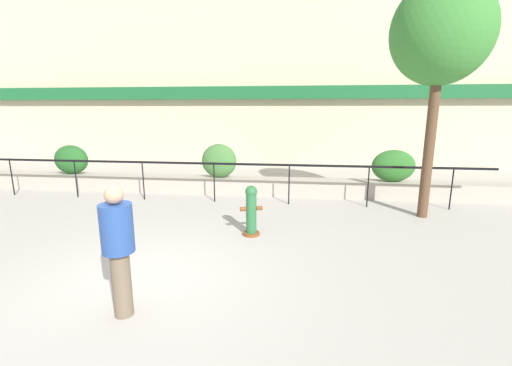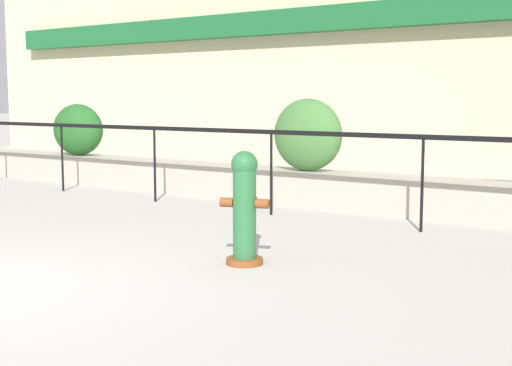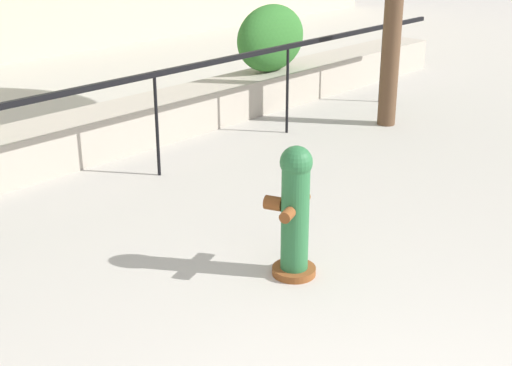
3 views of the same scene
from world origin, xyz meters
name	(u,v)px [view 3 (image 3 of 3)]	position (x,y,z in m)	size (l,w,h in m)	color
hedge_bush_2	(271,38)	(5.20, 6.00, 0.98)	(1.25, 0.62, 0.96)	#2D6B28
fire_hydrant	(295,211)	(1.42, 2.37, 0.55)	(0.47, 0.48, 1.08)	brown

